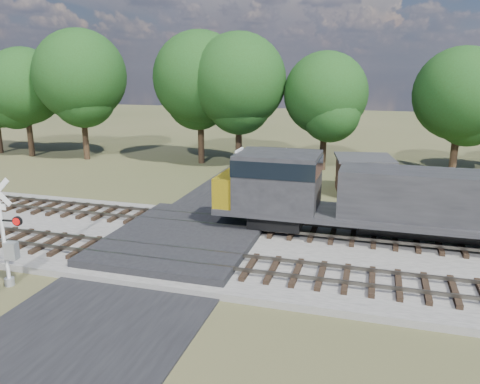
% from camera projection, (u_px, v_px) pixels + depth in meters
% --- Properties ---
extents(ground, '(160.00, 160.00, 0.00)m').
position_uv_depth(ground, '(181.00, 248.00, 22.78)').
color(ground, '#3A4324').
rests_on(ground, ground).
extents(ballast_bed, '(140.00, 10.00, 0.30)m').
position_uv_depth(ballast_bed, '(396.00, 265.00, 20.51)').
color(ballast_bed, gray).
rests_on(ballast_bed, ground).
extents(road, '(7.00, 60.00, 0.08)m').
position_uv_depth(road, '(181.00, 248.00, 22.77)').
color(road, black).
rests_on(road, ground).
extents(crossing_panel, '(7.00, 9.00, 0.62)m').
position_uv_depth(crossing_panel, '(185.00, 239.00, 23.16)').
color(crossing_panel, '#262628').
rests_on(crossing_panel, ground).
extents(track_near, '(140.00, 2.60, 0.33)m').
position_uv_depth(track_near, '(230.00, 264.00, 19.98)').
color(track_near, black).
rests_on(track_near, ballast_bed).
extents(track_far, '(140.00, 2.60, 0.33)m').
position_uv_depth(track_far, '(258.00, 227.00, 24.61)').
color(track_far, black).
rests_on(track_far, ballast_bed).
extents(crossing_signal_near, '(1.81, 0.41, 4.50)m').
position_uv_depth(crossing_signal_near, '(6.00, 242.00, 18.43)').
color(crossing_signal_near, silver).
rests_on(crossing_signal_near, ground).
extents(crossing_signal_far, '(1.56, 0.36, 3.87)m').
position_uv_depth(crossing_signal_far, '(278.00, 184.00, 28.68)').
color(crossing_signal_far, silver).
rests_on(crossing_signal_far, ground).
extents(equipment_shed, '(4.40, 4.40, 2.59)m').
position_uv_depth(equipment_shed, '(363.00, 175.00, 32.44)').
color(equipment_shed, '#4F2C22').
rests_on(equipment_shed, ground).
extents(treeline, '(79.55, 10.99, 12.00)m').
position_uv_depth(treeline, '(301.00, 88.00, 38.67)').
color(treeline, black).
rests_on(treeline, ground).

